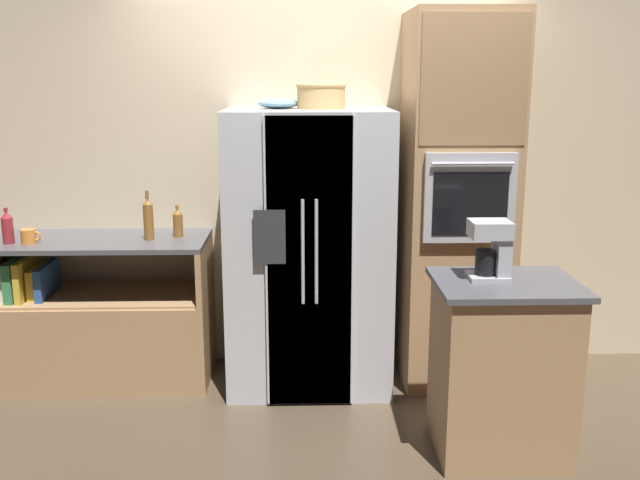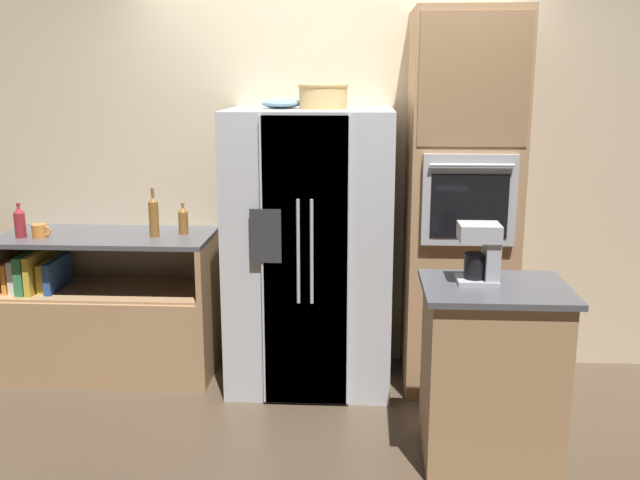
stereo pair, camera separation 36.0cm
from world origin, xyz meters
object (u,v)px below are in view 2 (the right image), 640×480
(fruit_bowl, at_px, (282,103))
(coffee_maker, at_px, (483,251))
(refrigerator, at_px, (310,250))
(wall_oven, at_px, (460,204))
(bottle_short, at_px, (20,222))
(bottle_tall, at_px, (183,220))
(bottle_wide, at_px, (154,216))
(wicker_basket, at_px, (323,95))
(mug, at_px, (40,231))

(fruit_bowl, xyz_separation_m, coffee_maker, (1.08, -0.96, -0.67))
(refrigerator, distance_m, wall_oven, 0.96)
(fruit_bowl, distance_m, bottle_short, 1.79)
(fruit_bowl, relative_size, bottle_tall, 1.26)
(bottle_wide, bearing_deg, wall_oven, 0.25)
(bottle_wide, height_order, coffee_maker, bottle_wide)
(fruit_bowl, relative_size, coffee_maker, 0.85)
(coffee_maker, bearing_deg, bottle_wide, 154.32)
(wall_oven, distance_m, fruit_bowl, 1.25)
(bottle_tall, bearing_deg, bottle_short, -171.06)
(refrigerator, xyz_separation_m, fruit_bowl, (-0.18, 0.09, 0.89))
(wicker_basket, height_order, fruit_bowl, wicker_basket)
(bottle_short, relative_size, coffee_maker, 0.73)
(bottle_tall, height_order, mug, bottle_tall)
(bottle_short, distance_m, mug, 0.13)
(refrigerator, height_order, fruit_bowl, fruit_bowl)
(fruit_bowl, height_order, coffee_maker, fruit_bowl)
(wicker_basket, distance_m, bottle_short, 2.04)
(bottle_short, distance_m, bottle_wide, 0.83)
(refrigerator, bearing_deg, bottle_tall, 171.51)
(bottle_tall, xyz_separation_m, bottle_wide, (-0.16, -0.08, 0.04))
(refrigerator, xyz_separation_m, coffee_maker, (0.90, -0.87, 0.22))
(wicker_basket, xyz_separation_m, coffee_maker, (0.83, -0.92, -0.72))
(fruit_bowl, distance_m, bottle_wide, 1.06)
(refrigerator, distance_m, fruit_bowl, 0.91)
(wicker_basket, distance_m, bottle_wide, 1.29)
(refrigerator, xyz_separation_m, bottle_short, (-1.81, -0.03, 0.16))
(coffee_maker, bearing_deg, refrigerator, 136.17)
(wall_oven, height_order, coffee_maker, wall_oven)
(wall_oven, relative_size, wicker_basket, 7.55)
(bottle_tall, bearing_deg, wicker_basket, -4.68)
(refrigerator, xyz_separation_m, mug, (-1.69, -0.03, 0.11))
(mug, height_order, coffee_maker, coffee_maker)
(refrigerator, bearing_deg, bottle_short, -178.92)
(refrigerator, height_order, coffee_maker, refrigerator)
(wall_oven, xyz_separation_m, coffee_maker, (-0.01, -0.91, -0.07))
(bottle_wide, bearing_deg, coffee_maker, -25.68)
(bottle_short, relative_size, bottle_wide, 0.71)
(mug, bearing_deg, coffee_maker, -17.84)
(bottle_short, relative_size, mug, 1.79)
(bottle_tall, relative_size, bottle_wide, 0.65)
(wicker_basket, distance_m, coffee_maker, 1.43)
(wicker_basket, xyz_separation_m, bottle_short, (-1.89, -0.08, -0.77))
(bottle_wide, bearing_deg, bottle_short, -174.97)
(wall_oven, bearing_deg, bottle_short, -178.30)
(bottle_tall, bearing_deg, bottle_wide, -153.11)
(wicker_basket, distance_m, bottle_tall, 1.19)
(wall_oven, distance_m, coffee_maker, 0.92)
(refrigerator, height_order, bottle_tall, refrigerator)
(mug, relative_size, coffee_maker, 0.41)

